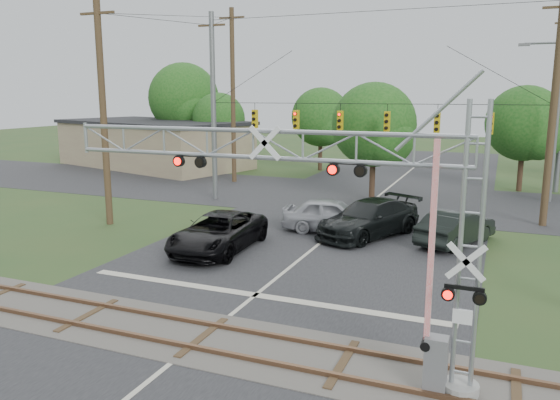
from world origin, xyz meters
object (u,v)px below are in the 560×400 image
at_px(crossing_gantry, 331,206).
at_px(pickup_black, 218,232).
at_px(traffic_signal_span, 380,112).
at_px(sedan_silver, 333,215).
at_px(car_dark, 369,218).
at_px(commercial_building, 154,143).
at_px(streetlight, 554,113).

relative_size(crossing_gantry, pickup_black, 1.85).
relative_size(crossing_gantry, traffic_signal_span, 0.55).
relative_size(crossing_gantry, sedan_silver, 2.19).
height_order(crossing_gantry, car_dark, crossing_gantry).
relative_size(commercial_building, streetlight, 2.02).
bearing_deg(streetlight, commercial_building, 171.23).
relative_size(car_dark, sedan_silver, 1.21).
bearing_deg(car_dark, traffic_signal_span, 123.30).
bearing_deg(car_dark, sedan_silver, -158.97).
bearing_deg(traffic_signal_span, car_dark, -81.49).
bearing_deg(commercial_building, traffic_signal_span, -10.75).
height_order(traffic_signal_span, commercial_building, traffic_signal_span).
bearing_deg(traffic_signal_span, sedan_silver, -101.04).
distance_m(crossing_gantry, traffic_signal_span, 18.63).
height_order(sedan_silver, streetlight, streetlight).
distance_m(crossing_gantry, pickup_black, 11.55).
bearing_deg(traffic_signal_span, pickup_black, -114.52).
bearing_deg(streetlight, crossing_gantry, -104.03).
height_order(pickup_black, sedan_silver, sedan_silver).
xyz_separation_m(traffic_signal_span, sedan_silver, (-1.03, -5.25, -4.81)).
distance_m(traffic_signal_span, streetlight, 11.56).
distance_m(crossing_gantry, car_dark, 13.53).
bearing_deg(commercial_building, pickup_black, -33.29).
bearing_deg(pickup_black, car_dark, 39.29).
xyz_separation_m(sedan_silver, commercial_building, (-22.46, 17.34, 1.28)).
distance_m(traffic_signal_span, car_dark, 7.24).
distance_m(crossing_gantry, commercial_building, 40.28).
bearing_deg(pickup_black, traffic_signal_span, 63.34).
bearing_deg(crossing_gantry, sedan_silver, 106.36).
height_order(traffic_signal_span, car_dark, traffic_signal_span).
xyz_separation_m(pickup_black, sedan_silver, (3.62, 4.93, 0.03)).
bearing_deg(sedan_silver, pickup_black, 135.33).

